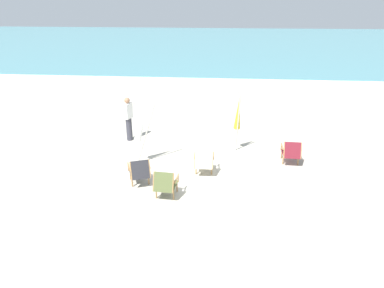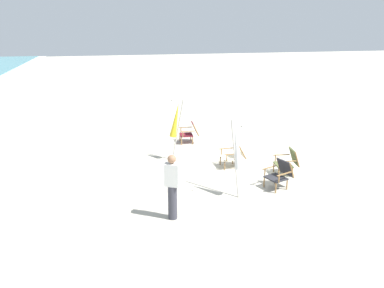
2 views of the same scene
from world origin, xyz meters
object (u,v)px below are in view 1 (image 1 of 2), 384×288
beach_chair_back_right (204,161)px  person_near_chairs (128,119)px  beach_chair_front_right (165,183)px  umbrella_furled_white (142,124)px  umbrella_furled_yellow (238,114)px  beach_chair_front_left (140,171)px  beach_chair_far_center (291,152)px

beach_chair_back_right → person_near_chairs: (-2.92, 2.44, 0.42)m
beach_chair_back_right → beach_chair_front_right: size_ratio=0.96×
beach_chair_front_right → umbrella_furled_white: 2.42m
beach_chair_front_right → umbrella_furled_yellow: umbrella_furled_yellow is taller
beach_chair_front_left → beach_chair_front_right: beach_chair_front_right is taller
beach_chair_far_center → beach_chair_front_right: beach_chair_front_right is taller
person_near_chairs → beach_chair_far_center: bearing=-15.1°
beach_chair_front_left → umbrella_furled_white: umbrella_furled_white is taller
beach_chair_front_left → umbrella_furled_white: size_ratio=0.42×
beach_chair_back_right → beach_chair_front_left: bearing=-155.3°
beach_chair_back_right → beach_chair_far_center: (2.72, 0.91, 0.00)m
umbrella_furled_white → umbrella_furled_yellow: size_ratio=0.97×
beach_chair_back_right → umbrella_furled_white: umbrella_furled_white is taller
person_near_chairs → umbrella_furled_white: bearing=-62.8°
beach_chair_back_right → beach_chair_front_left: size_ratio=0.91×
beach_chair_front_left → beach_chair_far_center: bearing=21.0°
beach_chair_back_right → beach_chair_front_left: (-1.77, -0.81, 0.01)m
beach_chair_front_right → umbrella_furled_yellow: (1.96, 3.18, 0.94)m
beach_chair_back_right → beach_chair_far_center: 2.87m
beach_chair_back_right → beach_chair_front_right: 1.72m
umbrella_furled_white → umbrella_furled_yellow: 3.20m
beach_chair_back_right → beach_chair_far_center: beach_chair_far_center is taller
beach_chair_front_left → umbrella_furled_white: (-0.18, 1.37, 0.90)m
umbrella_furled_white → beach_chair_back_right: bearing=-16.0°
umbrella_furled_white → umbrella_furled_yellow: bearing=21.5°
umbrella_furled_yellow → person_near_chairs: (-3.95, 0.71, -0.53)m
beach_chair_front_right → umbrella_furled_white: (-1.01, 2.00, 0.90)m
beach_chair_front_left → beach_chair_front_right: 1.04m
beach_chair_back_right → umbrella_furled_yellow: size_ratio=0.37×
person_near_chairs → beach_chair_front_left: bearing=-70.5°
beach_chair_far_center → umbrella_furled_white: umbrella_furled_white is taller
person_near_chairs → beach_chair_front_right: bearing=-63.0°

